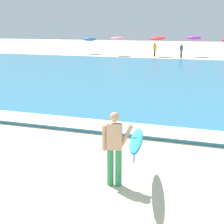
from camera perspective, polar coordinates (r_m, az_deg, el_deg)
The scene contains 9 objects.
sea at distance 26.04m, azimuth 6.80°, elevation 5.38°, with size 120.00×28.00×0.14m, color teal.
surf_foam at distance 13.63m, azimuth -6.95°, elevation -1.50°, with size 120.00×1.40×0.01m, color white.
surfer_with_board at distance 8.27m, azimuth 1.88°, elevation -4.84°, with size 1.18×2.40×1.73m.
beach_umbrella_0 at distance 47.84m, azimuth -3.47°, elevation 11.18°, with size 1.78×1.80×2.17m.
beach_umbrella_1 at distance 45.01m, azimuth 0.89°, elevation 11.30°, with size 1.70×1.71×2.27m.
beach_umbrella_2 at distance 44.40m, azimuth 6.96°, elevation 11.26°, with size 1.91×1.94×2.43m.
beach_umbrella_3 at distance 44.67m, azimuth 12.51°, elevation 11.09°, with size 1.72×1.74×2.45m.
beachgoer_near_row_left at distance 44.35m, azimuth 6.61°, elevation 9.61°, with size 0.32×0.20×1.58m.
beachgoer_near_row_mid at distance 42.68m, azimuth 10.66°, elevation 9.33°, with size 0.32×0.20×1.58m.
Camera 1 is at (6.15, -6.72, 3.59)m, focal length 59.16 mm.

